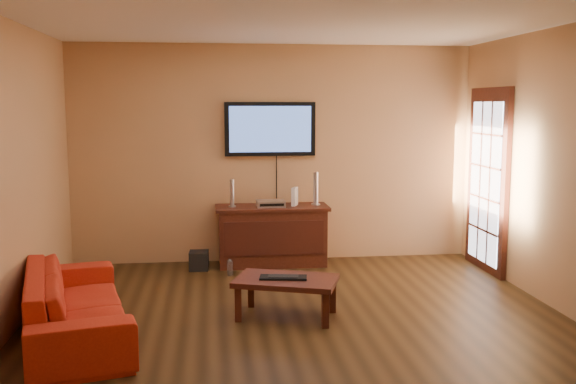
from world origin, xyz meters
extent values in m
plane|color=black|center=(0.00, 0.00, 0.00)|extent=(5.00, 5.00, 0.00)
plane|color=tan|center=(0.00, 2.50, 1.35)|extent=(5.00, 0.00, 5.00)
plane|color=tan|center=(-2.50, 0.00, 1.35)|extent=(0.00, 5.00, 5.00)
plane|color=tan|center=(2.50, 0.00, 1.35)|extent=(0.00, 5.00, 5.00)
plane|color=white|center=(0.00, 0.00, 2.70)|extent=(5.00, 5.00, 0.00)
cube|color=#33120B|center=(2.46, 1.70, 1.05)|extent=(0.06, 1.02, 2.22)
cube|color=white|center=(2.42, 1.70, 1.05)|extent=(0.01, 0.79, 1.89)
cube|color=#33120B|center=(-0.05, 2.24, 0.35)|extent=(1.30, 0.49, 0.69)
cube|color=black|center=(-0.05, 1.99, 0.38)|extent=(1.20, 0.02, 0.42)
cube|color=#33120B|center=(-0.05, 2.24, 0.71)|extent=(1.38, 0.53, 0.04)
cube|color=black|center=(-0.05, 2.46, 1.66)|extent=(1.12, 0.07, 0.66)
cube|color=#3D5A9F|center=(-0.05, 2.42, 1.66)|extent=(1.01, 0.01, 0.56)
cube|color=#33120B|center=(-0.11, 0.25, 0.35)|extent=(1.05, 0.83, 0.05)
cube|color=#33120B|center=(-0.56, 0.18, 0.16)|extent=(0.06, 0.06, 0.32)
cube|color=#33120B|center=(0.20, -0.08, 0.16)|extent=(0.06, 0.06, 0.32)
cube|color=#33120B|center=(-0.42, 0.59, 0.16)|extent=(0.06, 0.06, 0.32)
cube|color=#33120B|center=(0.34, 0.33, 0.16)|extent=(0.06, 0.06, 0.32)
imported|color=#B42714|center=(-1.94, -0.05, 0.39)|extent=(1.04, 2.08, 0.78)
cylinder|color=silver|center=(-0.54, 2.23, 0.74)|extent=(0.09, 0.09, 0.01)
cylinder|color=silver|center=(-0.54, 2.23, 0.91)|extent=(0.05, 0.05, 0.32)
cylinder|color=silver|center=(0.50, 2.27, 0.74)|extent=(0.11, 0.11, 0.02)
cylinder|color=silver|center=(0.50, 2.27, 0.94)|extent=(0.06, 0.06, 0.39)
cube|color=silver|center=(-0.07, 2.20, 0.77)|extent=(0.35, 0.25, 0.08)
cube|color=white|center=(0.23, 2.24, 0.84)|extent=(0.10, 0.17, 0.22)
cube|color=black|center=(-0.95, 2.09, 0.11)|extent=(0.24, 0.24, 0.22)
cylinder|color=white|center=(-0.59, 1.79, 0.09)|extent=(0.07, 0.07, 0.17)
sphere|color=white|center=(-0.59, 1.79, 0.18)|extent=(0.03, 0.03, 0.03)
cube|color=black|center=(-0.14, 0.25, 0.38)|extent=(0.45, 0.23, 0.02)
cube|color=black|center=(-0.14, 0.25, 0.39)|extent=(0.30, 0.16, 0.01)
camera|label=1|loc=(-0.78, -5.47, 1.97)|focal=40.00mm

